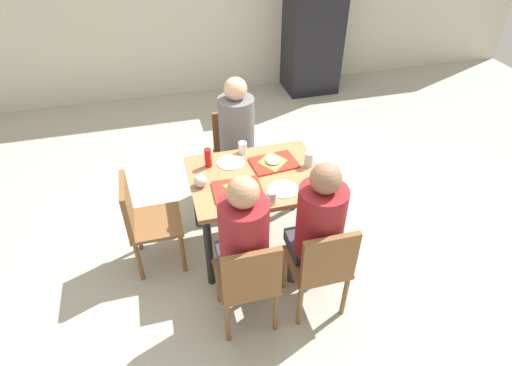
# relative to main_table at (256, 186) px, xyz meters

# --- Properties ---
(ground_plane) EXTENTS (10.00, 10.00, 0.02)m
(ground_plane) POSITION_rel_main_table_xyz_m (0.00, 0.00, -0.63)
(ground_plane) COLOR #B2AD9E
(main_table) EXTENTS (1.03, 0.80, 0.72)m
(main_table) POSITION_rel_main_table_xyz_m (0.00, 0.00, 0.00)
(main_table) COLOR #9E7247
(main_table) RESTS_ON ground_plane
(chair_near_left) EXTENTS (0.40, 0.40, 0.84)m
(chair_near_left) POSITION_rel_main_table_xyz_m (-0.26, -0.79, -0.14)
(chair_near_left) COLOR brown
(chair_near_left) RESTS_ON ground_plane
(chair_near_right) EXTENTS (0.40, 0.40, 0.84)m
(chair_near_right) POSITION_rel_main_table_xyz_m (0.26, -0.79, -0.14)
(chair_near_right) COLOR brown
(chair_near_right) RESTS_ON ground_plane
(chair_far_side) EXTENTS (0.40, 0.40, 0.84)m
(chair_far_side) POSITION_rel_main_table_xyz_m (0.00, 0.79, -0.14)
(chair_far_side) COLOR brown
(chair_far_side) RESTS_ON ground_plane
(chair_left_end) EXTENTS (0.40, 0.40, 0.84)m
(chair_left_end) POSITION_rel_main_table_xyz_m (-0.90, 0.00, -0.14)
(chair_left_end) COLOR brown
(chair_left_end) RESTS_ON ground_plane
(person_in_red) EXTENTS (0.32, 0.42, 1.25)m
(person_in_red) POSITION_rel_main_table_xyz_m (-0.26, -0.65, 0.11)
(person_in_red) COLOR #383842
(person_in_red) RESTS_ON ground_plane
(person_in_brown_jacket) EXTENTS (0.32, 0.42, 1.25)m
(person_in_brown_jacket) POSITION_rel_main_table_xyz_m (0.26, -0.65, 0.11)
(person_in_brown_jacket) COLOR #383842
(person_in_brown_jacket) RESTS_ON ground_plane
(person_far_side) EXTENTS (0.32, 0.42, 1.25)m
(person_far_side) POSITION_rel_main_table_xyz_m (-0.00, 0.65, 0.11)
(person_far_side) COLOR #383842
(person_far_side) RESTS_ON ground_plane
(tray_red_near) EXTENTS (0.37, 0.27, 0.02)m
(tray_red_near) POSITION_rel_main_table_xyz_m (-0.18, -0.14, 0.11)
(tray_red_near) COLOR red
(tray_red_near) RESTS_ON main_table
(tray_red_far) EXTENTS (0.38, 0.30, 0.02)m
(tray_red_far) POSITION_rel_main_table_xyz_m (0.18, 0.12, 0.11)
(tray_red_far) COLOR red
(tray_red_far) RESTS_ON main_table
(paper_plate_center) EXTENTS (0.22, 0.22, 0.01)m
(paper_plate_center) POSITION_rel_main_table_xyz_m (-0.15, 0.22, 0.11)
(paper_plate_center) COLOR white
(paper_plate_center) RESTS_ON main_table
(paper_plate_near_edge) EXTENTS (0.22, 0.22, 0.01)m
(paper_plate_near_edge) POSITION_rel_main_table_xyz_m (0.15, -0.22, 0.11)
(paper_plate_near_edge) COLOR white
(paper_plate_near_edge) RESTS_ON main_table
(pizza_slice_a) EXTENTS (0.24, 0.22, 0.02)m
(pizza_slice_a) POSITION_rel_main_table_xyz_m (-0.16, -0.13, 0.13)
(pizza_slice_a) COLOR #C68C47
(pizza_slice_a) RESTS_ON tray_red_near
(pizza_slice_b) EXTENTS (0.20, 0.23, 0.02)m
(pizza_slice_b) POSITION_rel_main_table_xyz_m (0.17, 0.13, 0.13)
(pizza_slice_b) COLOR #C68C47
(pizza_slice_b) RESTS_ON tray_red_far
(plastic_cup_a) EXTENTS (0.07, 0.07, 0.10)m
(plastic_cup_a) POSITION_rel_main_table_xyz_m (-0.03, 0.34, 0.15)
(plastic_cup_a) COLOR white
(plastic_cup_a) RESTS_ON main_table
(plastic_cup_b) EXTENTS (0.07, 0.07, 0.10)m
(plastic_cup_b) POSITION_rel_main_table_xyz_m (0.03, -0.34, 0.15)
(plastic_cup_b) COLOR white
(plastic_cup_b) RESTS_ON main_table
(soda_can) EXTENTS (0.07, 0.07, 0.12)m
(soda_can) POSITION_rel_main_table_xyz_m (0.44, 0.02, 0.16)
(soda_can) COLOR #B7BCC6
(soda_can) RESTS_ON main_table
(condiment_bottle) EXTENTS (0.06, 0.06, 0.16)m
(condiment_bottle) POSITION_rel_main_table_xyz_m (-0.33, 0.22, 0.18)
(condiment_bottle) COLOR red
(condiment_bottle) RESTS_ON main_table
(foil_bundle) EXTENTS (0.10, 0.10, 0.10)m
(foil_bundle) POSITION_rel_main_table_xyz_m (-0.44, -0.02, 0.15)
(foil_bundle) COLOR silver
(foil_bundle) RESTS_ON main_table
(drink_fridge) EXTENTS (0.70, 0.60, 1.90)m
(drink_fridge) POSITION_rel_main_table_xyz_m (1.55, 2.85, 0.33)
(drink_fridge) COLOR black
(drink_fridge) RESTS_ON ground_plane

